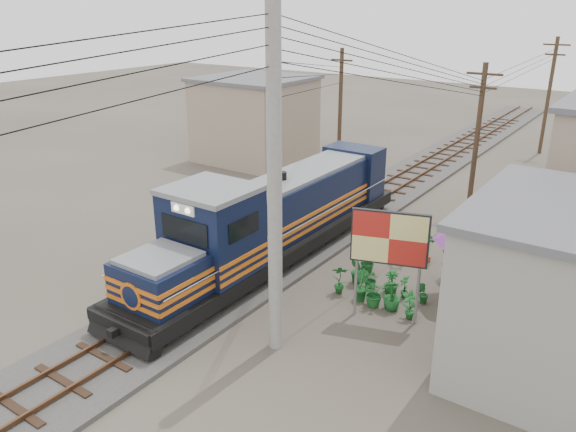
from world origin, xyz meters
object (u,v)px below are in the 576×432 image
Objects in this scene: locomotive at (274,221)px; billboard at (389,241)px; vendor at (450,259)px; market_umbrella at (472,234)px.

billboard is (5.45, -1.55, 1.03)m from locomotive.
vendor is at bearing 62.03° from billboard.
market_umbrella is 2.04× the size of vendor.
market_umbrella is at bearing 40.54° from billboard.
vendor is (6.15, 2.32, -0.87)m from locomotive.
locomotive is at bearing -170.77° from market_umbrella.
locomotive is at bearing 146.43° from billboard.
vendor is (0.70, 3.87, -1.90)m from billboard.
market_umbrella is (7.13, 1.16, 0.74)m from locomotive.
billboard is 2.31× the size of vendor.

